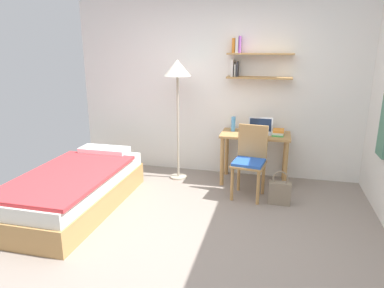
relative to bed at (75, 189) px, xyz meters
The scene contains 10 objects.
ground_plane 1.54m from the bed, 13.32° to the right, with size 5.28×5.28×0.00m, color gray.
wall_back 2.48m from the bed, 48.38° to the left, with size 4.40×0.27×2.60m.
bed is the anchor object (origin of this frame).
desk 2.44m from the bed, 33.90° to the left, with size 0.94×0.54×0.71m.
desk_chair 2.18m from the bed, 23.51° to the left, with size 0.45×0.46×0.92m.
standing_lamp 2.00m from the bed, 53.74° to the left, with size 0.37×0.37×1.71m.
laptop 2.55m from the bed, 34.16° to the left, with size 0.34×0.22×0.21m.
water_bottle 2.28m from the bed, 40.05° to the left, with size 0.06×0.06×0.21m, color #4C99DB.
book_stack 2.72m from the bed, 30.08° to the left, with size 0.17×0.24×0.07m.
handbag 2.47m from the bed, 16.22° to the left, with size 0.27×0.12×0.43m.
Camera 1 is at (0.79, -3.05, 1.89)m, focal length 32.53 mm.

